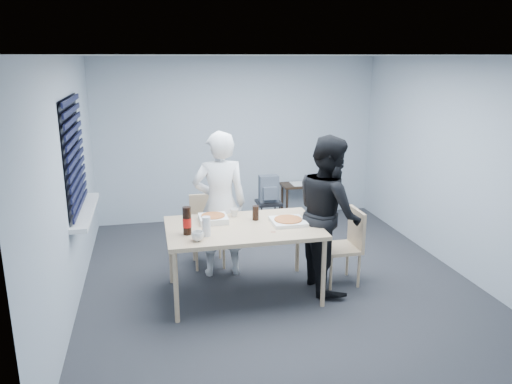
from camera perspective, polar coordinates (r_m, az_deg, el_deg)
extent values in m
plane|color=#2F3034|center=(6.08, 2.39, -9.97)|extent=(5.00, 5.00, 0.00)
plane|color=white|center=(5.50, 2.70, 15.34)|extent=(5.00, 5.00, 0.00)
plane|color=#ADB8C3|center=(8.05, -2.06, 6.03)|extent=(4.50, 0.00, 4.50)
plane|color=#ADB8C3|center=(3.41, 13.48, -7.45)|extent=(4.50, 0.00, 4.50)
plane|color=#ADB8C3|center=(5.53, -20.62, 0.77)|extent=(0.00, 5.00, 5.00)
plane|color=#ADB8C3|center=(6.59, 21.84, 2.86)|extent=(0.00, 5.00, 5.00)
plane|color=black|center=(5.86, -20.19, 4.10)|extent=(0.00, 1.30, 1.30)
cube|color=black|center=(5.86, -19.90, 4.12)|extent=(0.04, 1.30, 1.25)
cube|color=silver|center=(6.01, -18.91, -2.08)|extent=(0.18, 1.42, 0.05)
cube|color=tan|center=(5.44, -1.48, -4.12)|extent=(1.66, 1.05, 0.04)
cylinder|color=tan|center=(5.08, -9.13, -10.70)|extent=(0.05, 0.05, 0.76)
cylinder|color=tan|center=(5.94, -9.69, -6.81)|extent=(0.05, 0.05, 0.76)
cylinder|color=tan|center=(5.37, 7.72, -9.18)|extent=(0.05, 0.05, 0.76)
cylinder|color=tan|center=(6.18, 4.77, -5.73)|extent=(0.05, 0.05, 0.76)
cube|color=tan|center=(6.36, -5.49, -4.68)|extent=(0.42, 0.42, 0.04)
cube|color=tan|center=(6.46, -5.75, -2.11)|extent=(0.42, 0.04, 0.44)
cylinder|color=tan|center=(6.27, -6.79, -7.23)|extent=(0.03, 0.03, 0.41)
cylinder|color=tan|center=(6.58, -7.10, -6.12)|extent=(0.03, 0.03, 0.41)
cylinder|color=tan|center=(6.30, -3.70, -7.01)|extent=(0.03, 0.03, 0.41)
cylinder|color=tan|center=(6.62, -4.15, -5.92)|extent=(0.03, 0.03, 0.41)
cube|color=tan|center=(5.92, 9.60, -6.36)|extent=(0.42, 0.42, 0.04)
cube|color=tan|center=(5.91, 11.42, -4.02)|extent=(0.04, 0.42, 0.44)
cylinder|color=tan|center=(5.81, 8.55, -9.19)|extent=(0.03, 0.03, 0.41)
cylinder|color=tan|center=(6.10, 7.41, -7.91)|extent=(0.03, 0.03, 0.41)
cylinder|color=tan|center=(5.93, 11.66, -8.81)|extent=(0.03, 0.03, 0.41)
cylinder|color=tan|center=(6.21, 10.39, -7.58)|extent=(0.03, 0.03, 0.41)
imported|color=silver|center=(5.95, -4.13, -1.44)|extent=(0.65, 0.42, 1.77)
imported|color=black|center=(5.67, 8.30, -2.41)|extent=(0.47, 0.86, 1.77)
cube|color=#2F1F17|center=(8.26, 5.87, 0.85)|extent=(0.85, 0.38, 0.04)
cylinder|color=#2F1F17|center=(8.09, 3.56, -1.48)|extent=(0.04, 0.04, 0.53)
cylinder|color=#2F1F17|center=(8.37, 3.01, -0.91)|extent=(0.04, 0.04, 0.53)
cylinder|color=#2F1F17|center=(8.33, 8.63, -1.14)|extent=(0.04, 0.04, 0.53)
cylinder|color=#2F1F17|center=(8.59, 7.93, -0.60)|extent=(0.04, 0.04, 0.53)
cube|color=black|center=(7.46, 1.44, -1.22)|extent=(0.36, 0.36, 0.04)
cylinder|color=black|center=(7.37, 0.64, -3.43)|extent=(0.04, 0.04, 0.46)
cylinder|color=black|center=(7.63, 0.18, -2.78)|extent=(0.04, 0.04, 0.46)
cylinder|color=black|center=(7.44, 2.72, -3.28)|extent=(0.04, 0.04, 0.46)
cylinder|color=black|center=(7.69, 2.19, -2.64)|extent=(0.04, 0.04, 0.46)
cube|color=slate|center=(7.40, 1.46, 0.40)|extent=(0.28, 0.15, 0.40)
cube|color=slate|center=(7.31, 1.65, -0.16)|extent=(0.21, 0.06, 0.19)
cube|color=white|center=(5.59, -4.91, -3.23)|extent=(0.31, 0.31, 0.03)
cube|color=white|center=(5.58, -4.92, -2.91)|extent=(0.31, 0.31, 0.03)
cylinder|color=#CC7F38|center=(5.57, -4.92, -2.70)|extent=(0.26, 0.26, 0.01)
cube|color=white|center=(5.52, 3.69, -3.39)|extent=(0.36, 0.36, 0.04)
cylinder|color=#CC7F38|center=(5.52, 3.69, -3.13)|extent=(0.31, 0.31, 0.01)
imported|color=silver|center=(5.03, -6.69, -5.03)|extent=(0.17, 0.17, 0.10)
imported|color=silver|center=(5.74, -2.50, -2.35)|extent=(0.10, 0.10, 0.09)
cylinder|color=black|center=(5.61, -0.05, -2.41)|extent=(0.08, 0.08, 0.16)
cylinder|color=black|center=(5.19, -7.89, -3.27)|extent=(0.09, 0.09, 0.29)
cylinder|color=red|center=(5.19, -7.88, -3.47)|extent=(0.09, 0.09, 0.10)
cylinder|color=silver|center=(5.13, -5.69, -3.93)|extent=(0.09, 0.09, 0.20)
torus|color=red|center=(5.25, 1.98, -4.58)|extent=(0.06, 0.06, 0.00)
cube|color=white|center=(8.22, 4.86, 0.95)|extent=(0.33, 0.37, 0.01)
cube|color=black|center=(8.34, 7.27, 1.31)|extent=(0.16, 0.11, 0.07)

